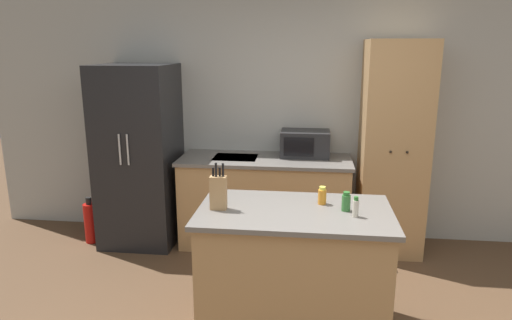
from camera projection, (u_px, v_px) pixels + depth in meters
wall_back at (314, 117)px, 4.82m from camera, size 7.20×0.06×2.60m
refrigerator at (139, 155)px, 4.73m from camera, size 0.75×0.77×1.86m
back_counter at (265, 201)px, 4.74m from camera, size 1.74×0.68×0.93m
pantry_cabinet at (393, 149)px, 4.48m from camera, size 0.62×0.62×2.10m
kitchen_island at (293, 270)px, 3.28m from camera, size 1.35×0.80×0.93m
microwave at (305, 144)px, 4.68m from camera, size 0.50×0.34×0.27m
knife_block at (218, 192)px, 3.15m from camera, size 0.11×0.06×0.33m
spice_bottle_tall_dark at (356, 207)px, 3.02m from camera, size 0.04×0.04×0.14m
spice_bottle_short_red at (322, 196)px, 3.26m from camera, size 0.06×0.06×0.13m
spice_bottle_amber_oil at (346, 202)px, 3.13m from camera, size 0.06×0.06×0.14m
fire_extinguisher at (91, 222)px, 4.82m from camera, size 0.13×0.13×0.50m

